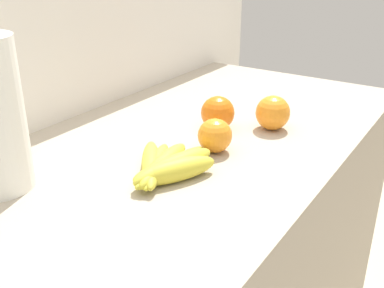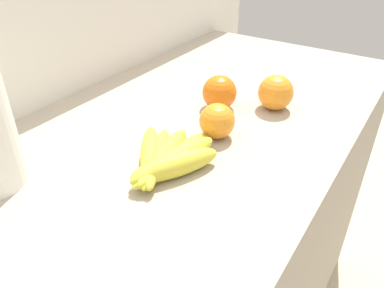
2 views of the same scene
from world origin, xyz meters
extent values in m
cube|color=silver|center=(0.00, 0.36, 0.65)|extent=(1.98, 0.06, 1.30)
ellipsoid|color=gold|center=(-0.04, -0.09, 0.91)|extent=(0.17, 0.12, 0.04)
ellipsoid|color=gold|center=(-0.03, -0.08, 0.91)|extent=(0.20, 0.08, 0.04)
ellipsoid|color=gold|center=(-0.03, -0.07, 0.90)|extent=(0.21, 0.04, 0.03)
ellipsoid|color=gold|center=(-0.03, -0.05, 0.91)|extent=(0.20, 0.08, 0.04)
ellipsoid|color=gold|center=(-0.04, -0.04, 0.90)|extent=(0.19, 0.11, 0.03)
ellipsoid|color=gold|center=(-0.04, -0.03, 0.91)|extent=(0.18, 0.15, 0.04)
sphere|color=orange|center=(0.11, -0.08, 0.92)|extent=(0.07, 0.07, 0.07)
sphere|color=orange|center=(0.29, -0.13, 0.93)|extent=(0.08, 0.08, 0.08)
sphere|color=orange|center=(0.22, -0.02, 0.93)|extent=(0.08, 0.08, 0.08)
camera|label=1|loc=(-0.65, -0.53, 1.30)|focal=42.67mm
camera|label=2|loc=(-0.47, -0.41, 1.29)|focal=35.11mm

